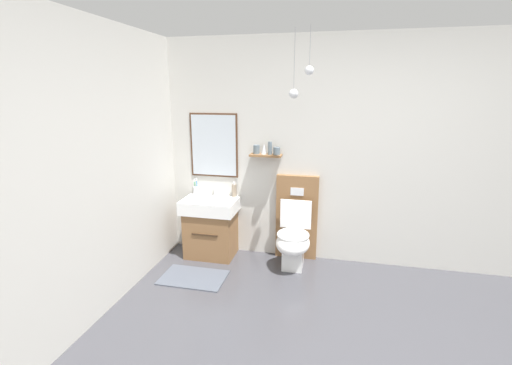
{
  "coord_description": "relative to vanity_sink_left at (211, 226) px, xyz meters",
  "views": [
    {
      "loc": [
        -0.38,
        -1.89,
        1.93
      ],
      "look_at": [
        -1.2,
        1.73,
        0.97
      ],
      "focal_mm": 24.98,
      "sensor_mm": 36.0,
      "label": 1
    }
  ],
  "objects": [
    {
      "name": "wall_back",
      "position": [
        1.77,
        0.25,
        0.89
      ],
      "size": [
        4.87,
        0.62,
        2.52
      ],
      "color": "beige",
      "rests_on": "ground"
    },
    {
      "name": "wall_left",
      "position": [
        -0.59,
        -1.87,
        0.89
      ],
      "size": [
        0.12,
        4.37,
        2.52
      ],
      "primitive_type": "cube",
      "color": "beige",
      "rests_on": "ground"
    },
    {
      "name": "bath_mat",
      "position": [
        -0.0,
        -0.58,
        -0.36
      ],
      "size": [
        0.68,
        0.44,
        0.01
      ],
      "primitive_type": "cube",
      "color": "#474C56",
      "rests_on": "ground"
    },
    {
      "name": "vanity_sink_left",
      "position": [
        0.0,
        0.0,
        0.0
      ],
      "size": [
        0.63,
        0.47,
        0.7
      ],
      "color": "brown",
      "rests_on": "ground"
    },
    {
      "name": "tap_on_left_sink",
      "position": [
        -0.0,
        0.17,
        0.4
      ],
      "size": [
        0.03,
        0.13,
        0.11
      ],
      "color": "silver",
      "rests_on": "vanity_sink_left"
    },
    {
      "name": "toilet",
      "position": [
        1.0,
        -0.01,
        0.01
      ],
      "size": [
        0.48,
        0.62,
        1.0
      ],
      "color": "brown",
      "rests_on": "ground"
    },
    {
      "name": "toothbrush_cup",
      "position": [
        -0.24,
        0.15,
        0.39
      ],
      "size": [
        0.07,
        0.07,
        0.21
      ],
      "color": "silver",
      "rests_on": "vanity_sink_left"
    },
    {
      "name": "soap_dispenser",
      "position": [
        0.25,
        0.16,
        0.41
      ],
      "size": [
        0.06,
        0.06,
        0.18
      ],
      "color": "gray",
      "rests_on": "vanity_sink_left"
    },
    {
      "name": "folded_hand_towel",
      "position": [
        -0.04,
        -0.13,
        0.36
      ],
      "size": [
        0.22,
        0.16,
        0.04
      ],
      "primitive_type": "cube",
      "color": "white",
      "rests_on": "vanity_sink_left"
    }
  ]
}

